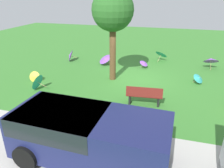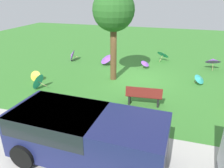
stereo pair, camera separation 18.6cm
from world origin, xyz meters
The scene contains 13 objects.
ground centered at (0.00, 0.00, 0.00)m, with size 40.00×40.00×0.00m, color #387A2D.
road_strip centered at (0.00, 7.11, 0.00)m, with size 40.00×3.89×0.01m, color #B2AFA8.
van_dark centered at (0.31, 6.86, 0.91)m, with size 4.67×2.28×1.53m.
park_bench centered at (-0.94, 3.01, 0.47)m, with size 1.64×0.62×0.90m.
shade_tree centered at (1.26, 0.37, 3.77)m, with size 2.22×2.22×4.97m.
parasol_purple_0 centered at (-0.23, -2.03, 0.37)m, with size 0.73×0.74×0.55m.
parasol_teal_0 centered at (4.70, 2.82, 0.42)m, with size 0.82×0.87×0.85m.
parasol_purple_1 centered at (5.22, -2.22, 0.42)m, with size 0.78×0.93×0.85m.
parasol_purple_2 centered at (2.49, -2.02, 0.46)m, with size 1.21×1.21×0.77m.
parasol_yellow_1 centered at (5.42, 1.99, 0.31)m, with size 0.64×0.64×0.62m.
parasol_teal_2 centered at (-3.51, -0.17, 0.36)m, with size 0.79×0.81×0.61m.
parasol_teal_4 centered at (-1.23, -4.05, 0.55)m, with size 1.16×1.13×0.86m.
parasol_purple_4 centered at (-4.47, -3.19, 0.60)m, with size 1.06×1.05×0.92m.
Camera 2 is at (-2.09, 11.71, 4.75)m, focal length 34.77 mm.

